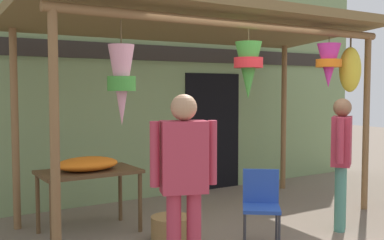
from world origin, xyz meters
name	(u,v)px	position (x,y,z in m)	size (l,w,h in m)	color
ground_plane	(248,238)	(0.00, 0.00, 0.00)	(30.00, 30.00, 0.00)	#756656
shop_facade	(147,82)	(0.01, 2.58, 1.86)	(9.19, 0.29, 3.71)	#7A9360
market_stall_canopy	(213,35)	(0.11, 0.86, 2.44)	(4.96, 2.19, 2.76)	brown
display_table	(89,178)	(-1.48, 1.20, 0.67)	(1.17, 0.69, 0.76)	brown
flower_heap_on_table	(89,164)	(-1.49, 1.17, 0.85)	(0.74, 0.52, 0.16)	orange
folding_chair	(261,201)	(-0.04, -0.27, 0.50)	(0.56, 0.56, 0.84)	#2347A8
wicker_basket_by_table	(171,229)	(-0.81, 0.38, 0.15)	(0.46, 0.46, 0.29)	olive
vendor_in_orange	(341,153)	(1.19, -0.33, 0.96)	(0.50, 0.41, 1.62)	#4C8E7A
passerby_at_right	(184,174)	(-1.32, -0.73, 1.01)	(0.56, 0.34, 1.70)	#B23347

